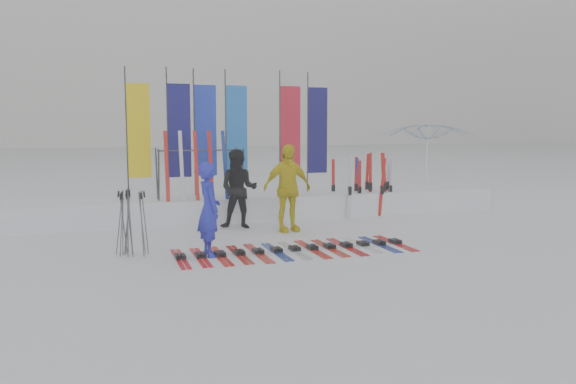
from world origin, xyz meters
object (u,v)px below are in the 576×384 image
object	(u,v)px
person_blue	(209,209)
tent_canopy	(428,163)
ski_row	(295,249)
person_yellow	(287,188)
person_black	(239,189)
ski_rack	(200,167)

from	to	relation	value
person_blue	tent_canopy	bearing A→B (deg)	-63.97
person_blue	ski_row	bearing A→B (deg)	-100.17
person_yellow	ski_row	xyz separation A→B (m)	(-0.50, -1.96, -0.95)
tent_canopy	person_blue	bearing A→B (deg)	-147.95
person_black	person_yellow	world-z (taller)	person_yellow
tent_canopy	ski_rack	size ratio (longest dim) A/B	1.39
person_blue	person_yellow	size ratio (longest dim) A/B	0.87
person_blue	person_yellow	distance (m)	2.81
person_blue	person_yellow	world-z (taller)	person_yellow
person_black	ski_rack	size ratio (longest dim) A/B	0.90
tent_canopy	person_yellow	bearing A→B (deg)	-152.11
person_black	ski_row	xyz separation A→B (m)	(0.44, -2.69, -0.88)
person_yellow	tent_canopy	distance (m)	6.15
person_blue	ski_row	xyz separation A→B (m)	(1.61, -0.12, -0.82)
ski_row	tent_canopy	bearing A→B (deg)	39.21
ski_row	person_yellow	bearing A→B (deg)	75.73
person_yellow	ski_row	bearing A→B (deg)	-112.64
person_black	person_yellow	distance (m)	1.19
person_black	person_yellow	xyz separation A→B (m)	(0.94, -0.73, 0.07)
person_blue	tent_canopy	size ratio (longest dim) A/B	0.60
person_black	tent_canopy	bearing A→B (deg)	42.31
person_blue	person_black	bearing A→B (deg)	-30.43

